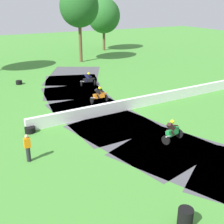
# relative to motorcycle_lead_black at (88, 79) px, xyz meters

# --- Properties ---
(ground_plane) EXTENTS (120.00, 120.00, 0.00)m
(ground_plane) POSITION_rel_motorcycle_lead_black_xyz_m (-2.70, -8.17, -0.66)
(ground_plane) COLOR #428433
(track_asphalt) EXTENTS (12.39, 36.70, 0.01)m
(track_asphalt) POSITION_rel_motorcycle_lead_black_xyz_m (-1.07, -8.09, -0.65)
(track_asphalt) COLOR #47474C
(track_asphalt) RESTS_ON ground
(safety_barrier) EXTENTS (23.01, 1.43, 0.90)m
(safety_barrier) POSITION_rel_motorcycle_lead_black_xyz_m (3.13, -7.89, -0.21)
(safety_barrier) COLOR white
(safety_barrier) RESTS_ON ground
(motorcycle_lead_black) EXTENTS (1.71, 1.00, 1.43)m
(motorcycle_lead_black) POSITION_rel_motorcycle_lead_black_xyz_m (0.00, 0.00, 0.00)
(motorcycle_lead_black) COLOR black
(motorcycle_lead_black) RESTS_ON ground
(motorcycle_chase_orange) EXTENTS (1.68, 0.70, 1.42)m
(motorcycle_chase_orange) POSITION_rel_motorcycle_lead_black_xyz_m (-1.25, -5.29, 0.00)
(motorcycle_chase_orange) COLOR black
(motorcycle_chase_orange) RESTS_ON ground
(motorcycle_trailing_green) EXTENTS (1.68, 1.08, 1.43)m
(motorcycle_trailing_green) POSITION_rel_motorcycle_lead_black_xyz_m (-0.36, -14.17, -0.00)
(motorcycle_trailing_green) COLOR black
(motorcycle_trailing_green) RESTS_ON ground
(tire_stack_near) EXTENTS (0.65, 0.65, 0.40)m
(tire_stack_near) POSITION_rel_motorcycle_lead_black_xyz_m (-6.32, 3.91, -0.46)
(tire_stack_near) COLOR black
(tire_stack_near) RESTS_ON ground
(tire_stack_mid_a) EXTENTS (0.71, 0.71, 0.40)m
(tire_stack_mid_a) POSITION_rel_motorcycle_lead_black_xyz_m (-8.13, -8.73, -0.46)
(tire_stack_mid_a) COLOR black
(tire_stack_mid_a) RESTS_ON ground
(tire_stack_mid_b) EXTENTS (0.62, 0.62, 0.80)m
(tire_stack_mid_b) POSITION_rel_motorcycle_lead_black_xyz_m (-4.76, -20.43, -0.26)
(tire_stack_mid_b) COLOR black
(tire_stack_mid_b) RESTS_ON ground
(track_marshal) EXTENTS (0.34, 0.24, 1.63)m
(track_marshal) POSITION_rel_motorcycle_lead_black_xyz_m (-9.07, -12.49, 0.16)
(track_marshal) COLOR #232328
(track_marshal) RESTS_ON ground
(tree_far_right) EXTENTS (5.29, 5.29, 10.29)m
(tree_far_right) POSITION_rel_motorcycle_lead_black_xyz_m (4.06, 11.95, 6.83)
(tree_far_right) COLOR brown
(tree_far_right) RESTS_ON ground
(tree_mid_rise) EXTENTS (5.54, 5.54, 8.72)m
(tree_mid_rise) POSITION_rel_motorcycle_lead_black_xyz_m (11.53, 19.60, 5.13)
(tree_mid_rise) COLOR brown
(tree_mid_rise) RESTS_ON ground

